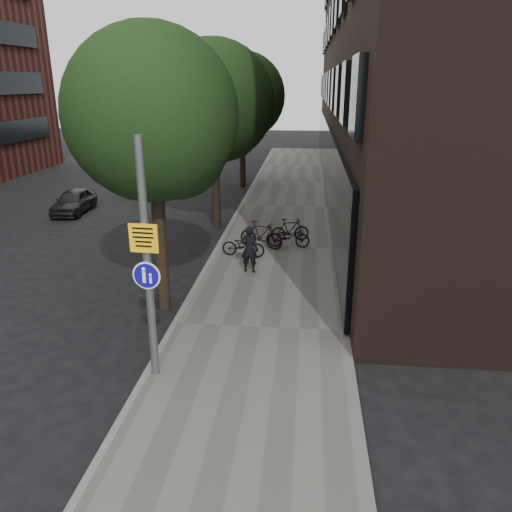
# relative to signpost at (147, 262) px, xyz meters

# --- Properties ---
(ground) EXTENTS (120.00, 120.00, 0.00)m
(ground) POSITION_rel_signpost_xyz_m (1.80, -0.98, -2.66)
(ground) COLOR black
(ground) RESTS_ON ground
(sidewalk) EXTENTS (4.50, 60.00, 0.12)m
(sidewalk) POSITION_rel_signpost_xyz_m (2.05, 9.02, -2.60)
(sidewalk) COLOR #62605B
(sidewalk) RESTS_ON ground
(curb_edge) EXTENTS (0.15, 60.00, 0.13)m
(curb_edge) POSITION_rel_signpost_xyz_m (-0.20, 9.02, -2.60)
(curb_edge) COLOR slate
(curb_edge) RESTS_ON ground
(building_right_dark_brick) EXTENTS (12.00, 40.00, 18.00)m
(building_right_dark_brick) POSITION_rel_signpost_xyz_m (10.30, 21.02, 6.34)
(building_right_dark_brick) COLOR black
(building_right_dark_brick) RESTS_ON ground
(street_tree_near) EXTENTS (4.40, 4.40, 7.50)m
(street_tree_near) POSITION_rel_signpost_xyz_m (-0.73, 3.67, 2.45)
(street_tree_near) COLOR black
(street_tree_near) RESTS_ON ground
(street_tree_mid) EXTENTS (5.00, 5.00, 7.80)m
(street_tree_mid) POSITION_rel_signpost_xyz_m (-0.73, 12.17, 2.45)
(street_tree_mid) COLOR black
(street_tree_mid) RESTS_ON ground
(street_tree_far) EXTENTS (5.00, 5.00, 7.80)m
(street_tree_far) POSITION_rel_signpost_xyz_m (-0.73, 21.17, 2.45)
(street_tree_far) COLOR black
(street_tree_far) RESTS_ON ground
(signpost) EXTENTS (0.58, 0.17, 5.03)m
(signpost) POSITION_rel_signpost_xyz_m (0.00, 0.00, 0.00)
(signpost) COLOR #595B5E
(signpost) RESTS_ON sidewalk
(pedestrian) EXTENTS (0.62, 0.45, 1.56)m
(pedestrian) POSITION_rel_signpost_xyz_m (1.32, 6.28, -1.76)
(pedestrian) COLOR black
(pedestrian) RESTS_ON sidewalk
(parked_bike_facade_near) EXTENTS (1.59, 0.56, 0.83)m
(parked_bike_facade_near) POSITION_rel_signpost_xyz_m (2.50, 9.01, -2.13)
(parked_bike_facade_near) COLOR black
(parked_bike_facade_near) RESTS_ON sidewalk
(parked_bike_facade_far) EXTENTS (1.60, 0.84, 0.93)m
(parked_bike_facade_far) POSITION_rel_signpost_xyz_m (2.52, 9.75, -2.08)
(parked_bike_facade_far) COLOR black
(parked_bike_facade_far) RESTS_ON sidewalk
(parked_bike_curb_near) EXTENTS (1.61, 0.72, 0.82)m
(parked_bike_curb_near) POSITION_rel_signpost_xyz_m (0.92, 7.78, -2.13)
(parked_bike_curb_near) COLOR black
(parked_bike_curb_near) RESTS_ON sidewalk
(parked_bike_curb_far) EXTENTS (1.79, 1.00, 1.04)m
(parked_bike_curb_far) POSITION_rel_signpost_xyz_m (1.47, 8.79, -2.02)
(parked_bike_curb_far) COLOR black
(parked_bike_curb_far) RESTS_ON sidewalk
(parked_car_near) EXTENTS (1.53, 3.44, 1.15)m
(parked_car_near) POSITION_rel_signpost_xyz_m (-8.16, 13.69, -2.09)
(parked_car_near) COLOR black
(parked_car_near) RESTS_ON ground
(parked_car_mid) EXTENTS (1.78, 4.03, 1.29)m
(parked_car_mid) POSITION_rel_signpost_xyz_m (-6.32, 19.12, -2.02)
(parked_car_mid) COLOR #511A17
(parked_car_mid) RESTS_ON ground
(parked_car_far) EXTENTS (2.36, 4.68, 1.30)m
(parked_car_far) POSITION_rel_signpost_xyz_m (-6.09, 25.42, -2.01)
(parked_car_far) COLOR #19212E
(parked_car_far) RESTS_ON ground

